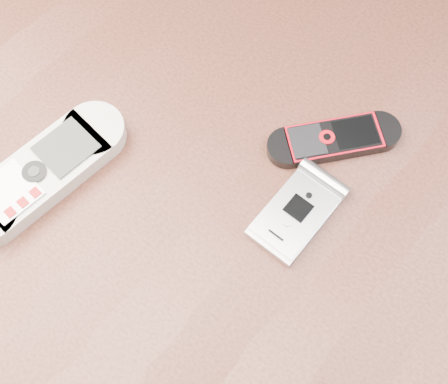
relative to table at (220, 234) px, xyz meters
The scene contains 5 objects.
ground 0.64m from the table, ahead, with size 4.00×4.00×0.00m, color #472B19.
table is the anchor object (origin of this frame).
nokia_white 0.20m from the table, 146.41° to the right, with size 0.06×0.18×0.02m, color beige.
nokia_black_red 0.16m from the table, 65.88° to the left, with size 0.04×0.13×0.01m, color black.
motorola_razr 0.13m from the table, 21.05° to the left, with size 0.05×0.10×0.01m, color silver.
Camera 1 is at (0.15, -0.18, 1.27)m, focal length 50.00 mm.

